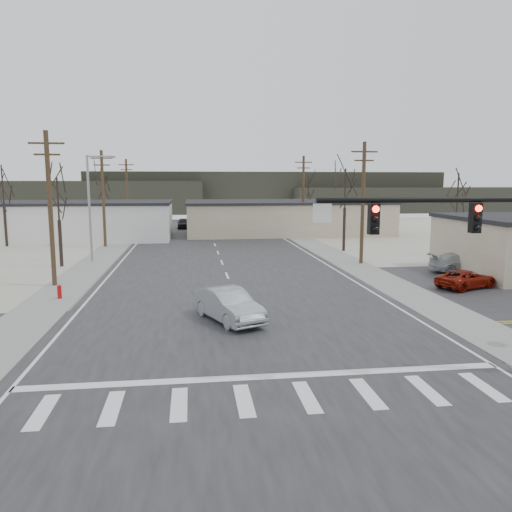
{
  "coord_description": "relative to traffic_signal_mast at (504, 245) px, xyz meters",
  "views": [
    {
      "loc": [
        -2.54,
        -21.61,
        6.77
      ],
      "look_at": [
        1.11,
        6.24,
        2.6
      ],
      "focal_mm": 35.0,
      "sensor_mm": 36.0,
      "label": 1
    }
  ],
  "objects": [
    {
      "name": "car_far_b",
      "position": [
        -11.49,
        58.38,
        -3.88
      ],
      "size": [
        1.84,
        4.43,
        1.5
      ],
      "primitive_type": "imported",
      "rotation": [
        0.0,
        0.0,
        0.01
      ],
      "color": "black",
      "rests_on": "main_road"
    },
    {
      "name": "tree_lot",
      "position": [
        14.11,
        28.2,
        0.91
      ],
      "size": [
        3.52,
        3.52,
        7.84
      ],
      "color": "#2F241C",
      "rests_on": "ground"
    },
    {
      "name": "fire_hydrant",
      "position": [
        -18.09,
        14.2,
        -4.22
      ],
      "size": [
        0.24,
        0.24,
        0.87
      ],
      "color": "#A50C0C",
      "rests_on": "ground"
    },
    {
      "name": "cross_road",
      "position": [
        -7.89,
        6.2,
        -4.65
      ],
      "size": [
        90.0,
        10.0,
        0.04
      ],
      "primitive_type": "cube",
      "color": "black",
      "rests_on": "ground"
    },
    {
      "name": "tree_right_far",
      "position": [
        7.11,
        58.2,
        0.91
      ],
      "size": [
        3.52,
        3.52,
        7.84
      ],
      "color": "#2F241C",
      "rests_on": "ground"
    },
    {
      "name": "upole_right_a",
      "position": [
        3.61,
        24.2,
        0.55
      ],
      "size": [
        2.2,
        0.3,
        10.0
      ],
      "color": "#4B3C23",
      "rests_on": "ground"
    },
    {
      "name": "tree_left_near",
      "position": [
        -20.89,
        26.2,
        0.55
      ],
      "size": [
        3.3,
        3.3,
        7.35
      ],
      "color": "#2F241C",
      "rests_on": "ground"
    },
    {
      "name": "upole_left_b",
      "position": [
        -19.39,
        18.2,
        0.55
      ],
      "size": [
        2.2,
        0.3,
        10.0
      ],
      "color": "#4B3C23",
      "rests_on": "ground"
    },
    {
      "name": "car_parked_silver",
      "position": [
        9.82,
        19.2,
        -3.92
      ],
      "size": [
        5.06,
        2.2,
        1.45
      ],
      "primitive_type": "imported",
      "rotation": [
        0.0,
        0.0,
        1.54
      ],
      "color": "#9FA4A9",
      "rests_on": "parking_lot"
    },
    {
      "name": "main_road",
      "position": [
        -7.89,
        21.2,
        -4.65
      ],
      "size": [
        18.0,
        110.0,
        0.05
      ],
      "primitive_type": "cube",
      "color": "black",
      "rests_on": "ground"
    },
    {
      "name": "building_left_far",
      "position": [
        -23.89,
        46.2,
        -2.42
      ],
      "size": [
        22.3,
        12.3,
        4.5
      ],
      "color": "silver",
      "rests_on": "ground"
    },
    {
      "name": "sidewalk_left",
      "position": [
        -18.49,
        26.2,
        -4.64
      ],
      "size": [
        3.0,
        90.0,
        0.06
      ],
      "primitive_type": "cube",
      "color": "gray",
      "rests_on": "ground"
    },
    {
      "name": "hill_right",
      "position": [
        42.11,
        96.2,
        -1.92
      ],
      "size": [
        60.0,
        18.0,
        5.5
      ],
      "primitive_type": "cube",
      "color": "#333026",
      "rests_on": "ground"
    },
    {
      "name": "upole_right_b",
      "position": [
        3.61,
        46.2,
        0.55
      ],
      "size": [
        2.2,
        0.3,
        10.0
      ],
      "color": "#4B3C23",
      "rests_on": "ground"
    },
    {
      "name": "hill_left",
      "position": [
        -42.89,
        98.2,
        -1.17
      ],
      "size": [
        70.0,
        18.0,
        7.0
      ],
      "primitive_type": "cube",
      "color": "#333026",
      "rests_on": "ground"
    },
    {
      "name": "upole_left_c",
      "position": [
        -19.39,
        38.2,
        0.55
      ],
      "size": [
        2.2,
        0.3,
        10.0
      ],
      "color": "#4B3C23",
      "rests_on": "ground"
    },
    {
      "name": "traffic_signal_mast",
      "position": [
        0.0,
        0.0,
        0.0
      ],
      "size": [
        8.95,
        0.43,
        7.2
      ],
      "color": "black",
      "rests_on": "ground"
    },
    {
      "name": "hill_center",
      "position": [
        7.11,
        102.2,
        -0.17
      ],
      "size": [
        80.0,
        18.0,
        9.0
      ],
      "primitive_type": "cube",
      "color": "#333026",
      "rests_on": "ground"
    },
    {
      "name": "upole_left_d",
      "position": [
        -19.39,
        58.2,
        0.55
      ],
      "size": [
        2.2,
        0.3,
        10.0
      ],
      "color": "#4B3C23",
      "rests_on": "ground"
    },
    {
      "name": "car_parked_red",
      "position": [
        7.02,
        13.95,
        -4.06
      ],
      "size": [
        4.59,
        3.33,
        1.16
      ],
      "primitive_type": "imported",
      "rotation": [
        0.0,
        0.0,
        1.95
      ],
      "color": "maroon",
      "rests_on": "parking_lot"
    },
    {
      "name": "streetlight_main",
      "position": [
        -18.69,
        28.2,
        0.41
      ],
      "size": [
        2.4,
        0.25,
        9.0
      ],
      "color": "gray",
      "rests_on": "ground"
    },
    {
      "name": "tree_left_far",
      "position": [
        -21.89,
        52.2,
        1.61
      ],
      "size": [
        3.96,
        3.96,
        8.82
      ],
      "color": "#2F241C",
      "rests_on": "ground"
    },
    {
      "name": "building_right_far",
      "position": [
        2.11,
        50.2,
        -2.52
      ],
      "size": [
        26.3,
        14.3,
        4.3
      ],
      "color": "#C5B196",
      "rests_on": "ground"
    },
    {
      "name": "tree_right_mid",
      "position": [
        4.61,
        32.2,
        1.26
      ],
      "size": [
        3.74,
        3.74,
        8.33
      ],
      "color": "#2F241C",
      "rests_on": "ground"
    },
    {
      "name": "sidewalk_right",
      "position": [
        2.71,
        26.2,
        -4.64
      ],
      "size": [
        3.0,
        90.0,
        0.06
      ],
      "primitive_type": "cube",
      "color": "gray",
      "rests_on": "ground"
    },
    {
      "name": "ground",
      "position": [
        -7.89,
        6.2,
        -4.67
      ],
      "size": [
        140.0,
        140.0,
        0.0
      ],
      "primitive_type": "plane",
      "color": "silver",
      "rests_on": "ground"
    },
    {
      "name": "tree_left_mid",
      "position": [
        -29.89,
        40.2,
        1.61
      ],
      "size": [
        3.96,
        3.96,
        8.82
      ],
      "color": "#2F241C",
      "rests_on": "ground"
    },
    {
      "name": "car_far_a",
      "position": [
        -8.54,
        48.36,
        -3.88
      ],
      "size": [
        3.95,
        5.6,
        1.5
      ],
      "primitive_type": "imported",
      "rotation": [
        0.0,
        0.0,
        2.75
      ],
      "color": "black",
      "rests_on": "main_road"
    },
    {
      "name": "sedan_crossing",
      "position": [
        -8.69,
        8.28,
        -3.84
      ],
      "size": [
        3.46,
        5.07,
        1.58
      ],
      "primitive_type": "imported",
      "rotation": [
        0.0,
        0.0,
        0.41
      ],
      "color": "gray",
      "rests_on": "main_road"
    }
  ]
}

